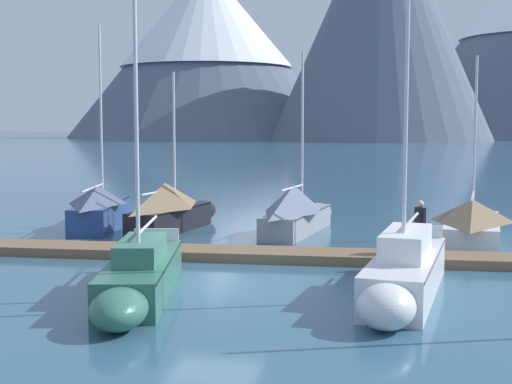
% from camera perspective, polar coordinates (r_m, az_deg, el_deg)
% --- Properties ---
extents(ground_plane, '(700.00, 700.00, 0.00)m').
position_cam_1_polar(ground_plane, '(19.84, -3.38, -7.39)').
color(ground_plane, '#335B75').
extents(mountain_west_summit, '(86.81, 86.81, 53.67)m').
position_cam_1_polar(mountain_west_summit, '(230.50, -3.92, 11.53)').
color(mountain_west_summit, slate).
rests_on(mountain_west_summit, ground).
extents(mountain_central_massif, '(58.44, 58.44, 66.12)m').
position_cam_1_polar(mountain_central_massif, '(196.94, 9.94, 14.20)').
color(mountain_central_massif, slate).
rests_on(mountain_central_massif, ground).
extents(dock, '(24.49, 2.75, 0.30)m').
position_cam_1_polar(dock, '(23.63, -0.94, -4.94)').
color(dock, brown).
rests_on(dock, ground).
extents(sailboat_second_berth, '(2.81, 7.30, 8.52)m').
position_cam_1_polar(sailboat_second_berth, '(31.37, -12.14, -1.12)').
color(sailboat_second_berth, navy).
rests_on(sailboat_second_berth, ground).
extents(sailboat_mid_dock_port, '(2.43, 6.72, 6.50)m').
position_cam_1_polar(sailboat_mid_dock_port, '(29.82, -6.62, -1.26)').
color(sailboat_mid_dock_port, black).
rests_on(sailboat_mid_dock_port, ground).
extents(sailboat_mid_dock_starboard, '(2.79, 7.36, 8.01)m').
position_cam_1_polar(sailboat_mid_dock_starboard, '(18.40, -9.28, -6.57)').
color(sailboat_mid_dock_starboard, '#336B56').
rests_on(sailboat_mid_dock_starboard, ground).
extents(sailboat_far_berth, '(2.48, 7.12, 7.34)m').
position_cam_1_polar(sailboat_far_berth, '(29.20, 3.36, -1.41)').
color(sailboat_far_berth, '#93939E').
rests_on(sailboat_far_berth, ground).
extents(sailboat_outer_slip, '(2.33, 7.44, 8.97)m').
position_cam_1_polar(sailboat_outer_slip, '(18.57, 11.65, -6.22)').
color(sailboat_outer_slip, silver).
rests_on(sailboat_outer_slip, ground).
extents(sailboat_end_of_dock, '(2.70, 7.14, 6.94)m').
position_cam_1_polar(sailboat_end_of_dock, '(28.36, 16.77, -2.17)').
color(sailboat_end_of_dock, white).
rests_on(sailboat_end_of_dock, ground).
extents(person_on_dock, '(0.36, 0.55, 1.69)m').
position_cam_1_polar(person_on_dock, '(23.38, 12.87, -2.41)').
color(person_on_dock, '#232328').
rests_on(person_on_dock, dock).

